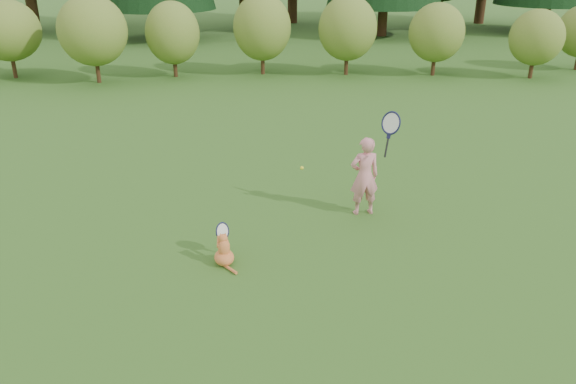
{
  "coord_description": "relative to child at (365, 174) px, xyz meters",
  "views": [
    {
      "loc": [
        -0.21,
        -7.16,
        4.11
      ],
      "look_at": [
        0.2,
        0.8,
        0.7
      ],
      "focal_mm": 35.0,
      "sensor_mm": 36.0,
      "label": 1
    }
  ],
  "objects": [
    {
      "name": "ground",
      "position": [
        -1.52,
        -1.45,
        -0.71
      ],
      "size": [
        100.0,
        100.0,
        0.0
      ],
      "primitive_type": "plane",
      "color": "#275016",
      "rests_on": "ground"
    },
    {
      "name": "cat",
      "position": [
        -2.28,
        -1.56,
        -0.46
      ],
      "size": [
        0.41,
        0.7,
        0.66
      ],
      "rotation": [
        0.0,
        0.0,
        0.21
      ],
      "color": "#C96326",
      "rests_on": "ground"
    },
    {
      "name": "shrub_row",
      "position": [
        -1.52,
        11.55,
        0.69
      ],
      "size": [
        28.0,
        3.0,
        2.8
      ],
      "primitive_type": null,
      "color": "olive",
      "rests_on": "ground"
    },
    {
      "name": "child",
      "position": [
        0.0,
        0.0,
        0.0
      ],
      "size": [
        0.81,
        0.56,
        2.02
      ],
      "rotation": [
        0.0,
        0.0,
        3.28
      ],
      "color": "pink",
      "rests_on": "ground"
    },
    {
      "name": "tennis_ball",
      "position": [
        -1.03,
        0.42,
        -0.02
      ],
      "size": [
        0.06,
        0.06,
        0.06
      ],
      "color": "gold",
      "rests_on": "ground"
    }
  ]
}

